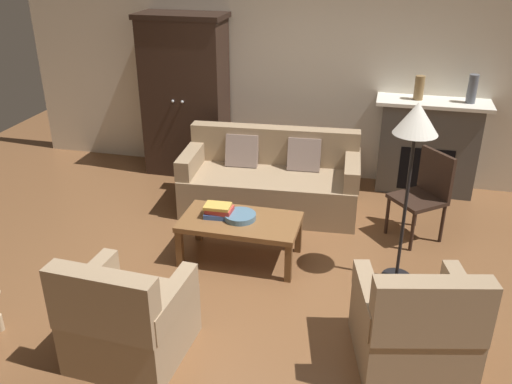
{
  "coord_description": "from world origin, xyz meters",
  "views": [
    {
      "loc": [
        1.04,
        -4.02,
        2.81
      ],
      "look_at": [
        -0.11,
        0.63,
        0.55
      ],
      "focal_mm": 38.39,
      "sensor_mm": 36.0,
      "label": 1
    }
  ],
  "objects_px": {
    "mantel_vase_slate": "(472,89)",
    "floor_lamp": "(415,129)",
    "armoire": "(186,96)",
    "coffee_table": "(240,225)",
    "couch": "(271,182)",
    "side_chair_wooden": "(425,190)",
    "fireplace": "(428,146)",
    "fruit_bowl": "(240,216)",
    "armchair_near_left": "(128,321)",
    "book_stack": "(218,211)",
    "mantel_vase_bronze": "(419,88)",
    "armchair_near_right": "(414,327)"
  },
  "relations": [
    {
      "from": "armoire",
      "to": "armchair_near_left",
      "type": "height_order",
      "value": "armoire"
    },
    {
      "from": "book_stack",
      "to": "mantel_vase_slate",
      "type": "distance_m",
      "value": 3.15
    },
    {
      "from": "couch",
      "to": "mantel_vase_slate",
      "type": "height_order",
      "value": "mantel_vase_slate"
    },
    {
      "from": "armchair_near_right",
      "to": "floor_lamp",
      "type": "bearing_deg",
      "value": 95.68
    },
    {
      "from": "fireplace",
      "to": "book_stack",
      "type": "distance_m",
      "value": 2.79
    },
    {
      "from": "mantel_vase_slate",
      "to": "side_chair_wooden",
      "type": "distance_m",
      "value": 1.43
    },
    {
      "from": "armchair_near_left",
      "to": "armchair_near_right",
      "type": "xyz_separation_m",
      "value": [
        1.99,
        0.42,
        0.0
      ]
    },
    {
      "from": "armchair_near_left",
      "to": "mantel_vase_bronze",
      "type": "bearing_deg",
      "value": 60.43
    },
    {
      "from": "couch",
      "to": "floor_lamp",
      "type": "bearing_deg",
      "value": -38.15
    },
    {
      "from": "fruit_bowl",
      "to": "mantel_vase_slate",
      "type": "bearing_deg",
      "value": 43.23
    },
    {
      "from": "couch",
      "to": "mantel_vase_slate",
      "type": "distance_m",
      "value": 2.43
    },
    {
      "from": "armchair_near_left",
      "to": "coffee_table",
      "type": "bearing_deg",
      "value": 73.83
    },
    {
      "from": "mantel_vase_bronze",
      "to": "mantel_vase_slate",
      "type": "distance_m",
      "value": 0.56
    },
    {
      "from": "coffee_table",
      "to": "armoire",
      "type": "bearing_deg",
      "value": 122.37
    },
    {
      "from": "book_stack",
      "to": "armchair_near_left",
      "type": "bearing_deg",
      "value": -98.29
    },
    {
      "from": "couch",
      "to": "coffee_table",
      "type": "xyz_separation_m",
      "value": [
        -0.04,
        -1.13,
        0.05
      ]
    },
    {
      "from": "mantel_vase_slate",
      "to": "mantel_vase_bronze",
      "type": "bearing_deg",
      "value": 180.0
    },
    {
      "from": "fireplace",
      "to": "armchair_near_right",
      "type": "xyz_separation_m",
      "value": [
        -0.16,
        -3.08,
        -0.25
      ]
    },
    {
      "from": "armoire",
      "to": "coffee_table",
      "type": "height_order",
      "value": "armoire"
    },
    {
      "from": "fireplace",
      "to": "fruit_bowl",
      "type": "relative_size",
      "value": 4.23
    },
    {
      "from": "armoire",
      "to": "couch",
      "type": "xyz_separation_m",
      "value": [
        1.27,
        -0.81,
        -0.68
      ]
    },
    {
      "from": "book_stack",
      "to": "mantel_vase_bronze",
      "type": "xyz_separation_m",
      "value": [
        1.75,
        1.99,
        0.77
      ]
    },
    {
      "from": "book_stack",
      "to": "armchair_near_left",
      "type": "height_order",
      "value": "armchair_near_left"
    },
    {
      "from": "mantel_vase_slate",
      "to": "armoire",
      "type": "bearing_deg",
      "value": -178.97
    },
    {
      "from": "mantel_vase_bronze",
      "to": "couch",
      "type": "bearing_deg",
      "value": -150.0
    },
    {
      "from": "fruit_bowl",
      "to": "armchair_near_left",
      "type": "xyz_separation_m",
      "value": [
        -0.42,
        -1.49,
        -0.13
      ]
    },
    {
      "from": "fireplace",
      "to": "armoire",
      "type": "height_order",
      "value": "armoire"
    },
    {
      "from": "book_stack",
      "to": "mantel_vase_bronze",
      "type": "relative_size",
      "value": 0.98
    },
    {
      "from": "fruit_bowl",
      "to": "mantel_vase_bronze",
      "type": "distance_m",
      "value": 2.64
    },
    {
      "from": "fruit_bowl",
      "to": "floor_lamp",
      "type": "xyz_separation_m",
      "value": [
        1.46,
        0.01,
        0.96
      ]
    },
    {
      "from": "couch",
      "to": "floor_lamp",
      "type": "distance_m",
      "value": 2.1
    },
    {
      "from": "coffee_table",
      "to": "fireplace",
      "type": "bearing_deg",
      "value": 49.46
    },
    {
      "from": "mantel_vase_slate",
      "to": "armchair_near_left",
      "type": "bearing_deg",
      "value": -126.08
    },
    {
      "from": "armchair_near_left",
      "to": "mantel_vase_slate",
      "type": "bearing_deg",
      "value": 53.92
    },
    {
      "from": "fruit_bowl",
      "to": "side_chair_wooden",
      "type": "height_order",
      "value": "side_chair_wooden"
    },
    {
      "from": "fireplace",
      "to": "floor_lamp",
      "type": "distance_m",
      "value": 2.18
    },
    {
      "from": "fireplace",
      "to": "mantel_vase_slate",
      "type": "distance_m",
      "value": 0.8
    },
    {
      "from": "coffee_table",
      "to": "floor_lamp",
      "type": "relative_size",
      "value": 0.67
    },
    {
      "from": "book_stack",
      "to": "armchair_near_right",
      "type": "height_order",
      "value": "armchair_near_right"
    },
    {
      "from": "mantel_vase_slate",
      "to": "floor_lamp",
      "type": "xyz_separation_m",
      "value": [
        -0.65,
        -1.98,
        0.13
      ]
    },
    {
      "from": "armchair_near_right",
      "to": "side_chair_wooden",
      "type": "xyz_separation_m",
      "value": [
        0.11,
        1.93,
        0.2
      ]
    },
    {
      "from": "armchair_near_right",
      "to": "side_chair_wooden",
      "type": "bearing_deg",
      "value": 86.81
    },
    {
      "from": "fireplace",
      "to": "coffee_table",
      "type": "distance_m",
      "value": 2.66
    },
    {
      "from": "couch",
      "to": "armchair_near_right",
      "type": "height_order",
      "value": "armchair_near_right"
    },
    {
      "from": "couch",
      "to": "floor_lamp",
      "type": "relative_size",
      "value": 1.21
    },
    {
      "from": "couch",
      "to": "side_chair_wooden",
      "type": "distance_m",
      "value": 1.66
    },
    {
      "from": "book_stack",
      "to": "floor_lamp",
      "type": "distance_m",
      "value": 1.9
    },
    {
      "from": "fruit_bowl",
      "to": "side_chair_wooden",
      "type": "relative_size",
      "value": 0.33
    },
    {
      "from": "armchair_near_left",
      "to": "side_chair_wooden",
      "type": "height_order",
      "value": "side_chair_wooden"
    },
    {
      "from": "mantel_vase_slate",
      "to": "armchair_near_right",
      "type": "xyz_separation_m",
      "value": [
        -0.54,
        -3.06,
        -0.96
      ]
    }
  ]
}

